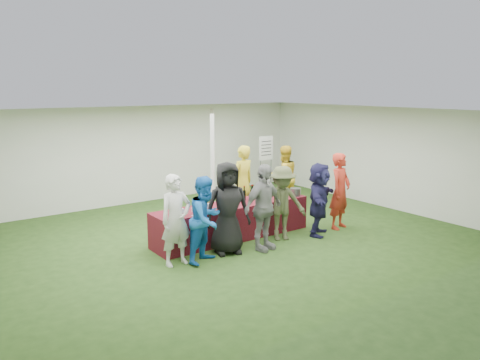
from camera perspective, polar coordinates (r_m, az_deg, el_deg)
ground at (r=10.28m, az=-2.03°, el=-6.92°), size 60.00×60.00×0.00m
tent at (r=11.20m, az=-3.37°, el=1.71°), size 10.00×10.00×10.00m
serving_table at (r=10.11m, az=-0.92°, el=-5.00°), size 3.60×0.80×0.75m
wine_bottles at (r=10.39m, az=1.22°, el=-1.73°), size 0.66×0.11×0.32m
wine_glasses at (r=9.28m, az=-4.64°, el=-3.42°), size 1.09×0.14×0.16m
water_bottle at (r=10.11m, az=-0.71°, el=-2.19°), size 0.07×0.07×0.23m
bar_towel at (r=10.97m, az=5.54°, el=-1.64°), size 0.25×0.18×0.03m
dump_bucket at (r=10.81m, az=6.77°, el=-1.46°), size 0.24×0.24×0.18m
wine_list_sign at (r=13.74m, az=3.19°, el=3.35°), size 0.50×0.03×1.80m
staff_pourer at (r=11.43m, az=0.30°, el=-0.30°), size 0.71×0.52×1.83m
staff_back at (r=12.62m, az=5.37°, el=0.41°), size 0.92×0.77×1.68m
customer_0 at (r=8.56m, az=-7.80°, el=-4.87°), size 0.63×0.43×1.69m
customer_1 at (r=8.66m, az=-4.17°, el=-4.81°), size 0.97×0.88×1.62m
customer_2 at (r=9.07m, az=-1.54°, el=-3.43°), size 1.01×0.80×1.81m
customer_3 at (r=9.25m, az=2.85°, el=-3.38°), size 1.08×0.61×1.74m
customer_4 at (r=9.91m, az=5.13°, el=-2.85°), size 1.18×0.97×1.59m
customer_5 at (r=10.35m, az=9.61°, el=-2.32°), size 1.48×1.27×1.61m
customer_6 at (r=10.91m, az=12.11°, el=-1.33°), size 0.73×0.58×1.75m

